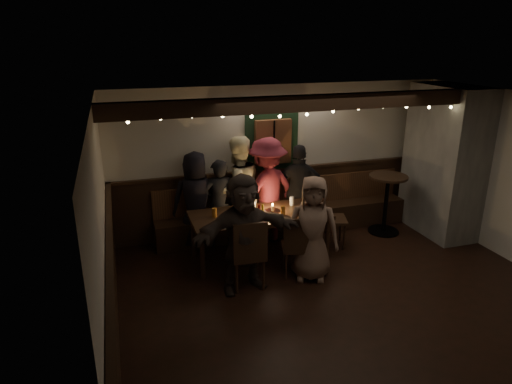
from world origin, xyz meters
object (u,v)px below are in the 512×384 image
object	(u,v)px
dining_table	(260,217)
person_a	(196,200)
person_e	(299,191)
chair_end	(327,214)
person_g	(312,229)
high_top	(387,197)
person_b	(219,204)
person_c	(237,190)
chair_near_left	(248,251)
chair_near_right	(298,243)
person_d	(267,190)
person_f	(243,233)

from	to	relation	value
dining_table	person_a	distance (m)	1.15
person_a	person_e	distance (m)	1.78
chair_end	person_g	bearing A→B (deg)	-126.46
person_g	chair_end	bearing A→B (deg)	76.13
dining_table	high_top	size ratio (longest dim) A/B	2.01
person_g	high_top	bearing A→B (deg)	52.48
dining_table	person_b	distance (m)	0.82
person_a	person_c	distance (m)	0.71
high_top	chair_near_left	bearing A→B (deg)	-158.42
chair_near_right	person_c	world-z (taller)	person_c
person_c	chair_near_right	bearing A→B (deg)	94.06
dining_table	chair_near_right	size ratio (longest dim) A/B	2.23
high_top	person_c	xyz separation A→B (m)	(-2.60, 0.46, 0.24)
person_d	person_e	world-z (taller)	person_d
dining_table	person_b	size ratio (longest dim) A/B	1.43
person_c	person_f	distance (m)	1.61
person_b	person_d	bearing A→B (deg)	176.19
high_top	person_e	distance (m)	1.58
chair_near_left	person_c	world-z (taller)	person_c
chair_near_right	person_f	world-z (taller)	person_f
person_b	person_e	xyz separation A→B (m)	(1.41, -0.01, 0.07)
dining_table	chair_near_left	xyz separation A→B (m)	(-0.43, -0.83, -0.12)
chair_near_left	person_g	distance (m)	0.97
high_top	person_b	world-z (taller)	person_b
person_a	person_b	distance (m)	0.38
chair_near_right	person_a	bearing A→B (deg)	128.54
person_b	person_c	size ratio (longest dim) A/B	0.82
chair_near_left	person_a	xyz separation A→B (m)	(-0.42, 1.59, 0.23)
person_c	chair_near_left	bearing A→B (deg)	66.11
dining_table	person_c	world-z (taller)	person_c
person_c	person_d	size ratio (longest dim) A/B	1.02
chair_near_right	person_f	xyz separation A→B (m)	(-0.83, -0.06, 0.30)
person_a	person_f	xyz separation A→B (m)	(0.36, -1.56, 0.03)
dining_table	person_b	world-z (taller)	person_b
person_e	person_g	bearing A→B (deg)	91.93
person_b	person_c	distance (m)	0.40
dining_table	person_b	bearing A→B (deg)	127.15
chair_near_right	person_a	world-z (taller)	person_a
person_b	dining_table	bearing A→B (deg)	124.36
person_a	person_g	world-z (taller)	person_a
high_top	person_g	distance (m)	2.23
person_b	person_e	distance (m)	1.42
person_c	person_e	bearing A→B (deg)	159.51
chair_end	person_e	size ratio (longest dim) A/B	0.62
dining_table	person_e	world-z (taller)	person_e
chair_end	person_g	xyz separation A→B (m)	(-0.69, -0.93, 0.21)
person_b	high_top	bearing A→B (deg)	170.52
chair_near_right	person_b	world-z (taller)	person_b
person_c	person_d	distance (m)	0.50
dining_table	person_c	bearing A→B (deg)	100.96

